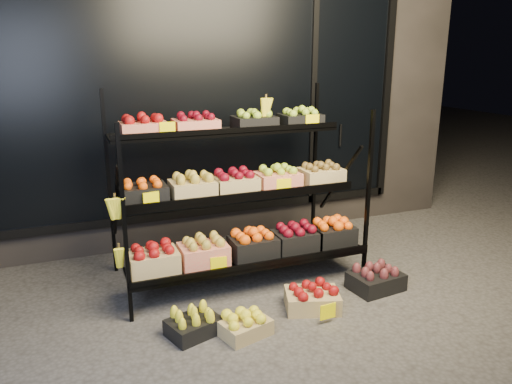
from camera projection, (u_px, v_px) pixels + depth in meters
name	position (u px, v px, depth m)	size (l,w,h in m)	color
ground	(266.00, 307.00, 3.96)	(24.00, 24.00, 0.00)	#514F4C
building	(180.00, 70.00, 5.80)	(6.00, 2.08, 3.50)	#2D2826
display_rack	(238.00, 193.00, 4.28)	(2.18, 1.02, 1.68)	black
tag_floor_b	(328.00, 316.00, 3.71)	(0.13, 0.01, 0.12)	#F4E300
floor_crate_left	(245.00, 324.00, 3.55)	(0.39, 0.33, 0.18)	tan
floor_crate_midleft	(194.00, 323.00, 3.56)	(0.42, 0.36, 0.19)	black
floor_crate_midright	(312.00, 297.00, 3.92)	(0.49, 0.42, 0.21)	tan
floor_crate_right	(376.00, 278.00, 4.24)	(0.46, 0.36, 0.21)	black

